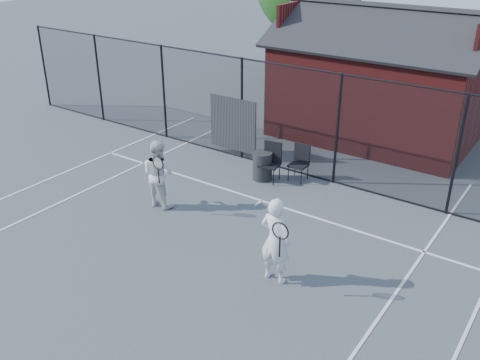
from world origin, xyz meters
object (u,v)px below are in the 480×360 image
Objects in this scene: player_back at (158,173)px; chair_left at (270,163)px; clubhouse at (378,88)px; chair_right at (299,164)px; player_front at (276,240)px; waste_bin at (262,166)px.

chair_left is at bearing 60.81° from player_back.
clubhouse is 6.20× the size of chair_left.
player_back reaches higher than chair_right.
player_back is at bearing -126.92° from chair_left.
player_front reaches higher than chair_right.
clubhouse reaches higher than chair_left.
player_back reaches higher than waste_bin.
player_front is 1.84× the size of chair_right.
player_front reaches higher than player_back.
clubhouse is at bearing 76.26° from waste_bin.
chair_right is (-1.85, 4.24, -0.41)m from player_front.
player_back is at bearing -108.05° from clubhouse.
chair_right is (2.11, 3.20, -0.37)m from player_back.
chair_right is 0.98m from waste_bin.
player_front is 2.30× the size of waste_bin.
clubhouse is 3.82× the size of player_back.
clubhouse is at bearing 99.76° from player_front.
player_front reaches higher than waste_bin.
chair_right is at bearing 56.54° from player_back.
chair_left is at bearing -142.36° from chair_right.
player_front is 4.49m from chair_left.
player_front is (1.49, -8.64, -0.71)m from clubhouse.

